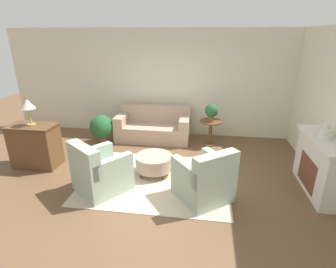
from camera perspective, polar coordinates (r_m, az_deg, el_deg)
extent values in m
plane|color=brown|center=(5.16, -2.57, -9.90)|extent=(16.00, 16.00, 0.00)
cube|color=beige|center=(7.16, 1.27, 10.94)|extent=(9.18, 0.12, 2.80)
cube|color=beige|center=(5.16, -2.57, -9.85)|extent=(2.76, 2.14, 0.01)
cube|color=tan|center=(6.95, -3.24, 0.36)|extent=(1.90, 0.84, 0.41)
cube|color=tan|center=(7.11, -2.80, 4.54)|extent=(1.90, 0.20, 0.46)
cube|color=tan|center=(7.03, -10.00, 3.17)|extent=(0.24, 0.80, 0.25)
cube|color=tan|center=(6.71, 3.65, 2.58)|extent=(0.24, 0.80, 0.25)
cube|color=brown|center=(6.66, -3.88, -2.23)|extent=(1.71, 0.05, 0.06)
cube|color=#9EB29E|center=(4.91, -14.02, -9.29)|extent=(1.12, 1.13, 0.42)
cube|color=#9EB29E|center=(4.57, -17.87, -5.45)|extent=(0.74, 0.63, 0.51)
cube|color=#9EB29E|center=(4.51, -12.08, -6.89)|extent=(0.59, 0.71, 0.28)
cube|color=#9EB29E|center=(5.01, -16.06, -4.31)|extent=(0.59, 0.71, 0.28)
cube|color=brown|center=(5.17, -10.19, -9.67)|extent=(0.59, 0.47, 0.06)
cube|color=#9EB29E|center=(4.59, 7.50, -11.13)|extent=(1.12, 1.13, 0.42)
cube|color=#9EB29E|center=(4.15, 10.36, -7.57)|extent=(0.74, 0.63, 0.51)
cube|color=#9EB29E|center=(4.61, 10.80, -6.16)|extent=(0.59, 0.71, 0.28)
cube|color=#9EB29E|center=(4.26, 4.05, -8.17)|extent=(0.59, 0.71, 0.28)
cube|color=brown|center=(4.95, 4.76, -10.92)|extent=(0.59, 0.47, 0.06)
cylinder|color=tan|center=(5.23, -3.08, -6.10)|extent=(0.73, 0.73, 0.28)
cylinder|color=brown|center=(5.18, -5.90, -8.96)|extent=(0.05, 0.05, 0.12)
cylinder|color=brown|center=(5.10, -1.09, -9.36)|extent=(0.05, 0.05, 0.12)
cylinder|color=brown|center=(5.55, -4.82, -6.75)|extent=(0.05, 0.05, 0.12)
cylinder|color=brown|center=(5.48, -0.34, -7.08)|extent=(0.05, 0.05, 0.12)
cylinder|color=brown|center=(6.57, 9.34, 2.72)|extent=(0.56, 0.56, 0.03)
cylinder|color=brown|center=(6.68, 9.18, 0.13)|extent=(0.08, 0.08, 0.60)
cylinder|color=brown|center=(6.78, 9.04, -2.14)|extent=(0.31, 0.31, 0.03)
cube|color=silver|center=(5.30, 30.09, -5.93)|extent=(0.36, 1.38, 1.00)
cube|color=brown|center=(5.30, 28.09, -7.32)|extent=(0.02, 0.76, 0.55)
cube|color=silver|center=(5.12, 30.84, -1.13)|extent=(0.44, 1.48, 0.05)
cube|color=brown|center=(6.16, -26.86, -2.27)|extent=(0.91, 0.52, 0.91)
cube|color=#4E341E|center=(6.01, -27.54, 1.58)|extent=(0.95, 0.56, 0.03)
cylinder|color=silver|center=(5.08, 31.09, 0.12)|extent=(0.21, 0.21, 0.19)
cylinder|color=silver|center=(5.04, 31.36, 1.51)|extent=(0.10, 0.10, 0.07)
cylinder|color=brown|center=(6.55, 9.38, 3.36)|extent=(0.15, 0.15, 0.12)
sphere|color=#23562D|center=(6.49, 9.48, 5.04)|extent=(0.32, 0.32, 0.32)
cylinder|color=brown|center=(6.99, -13.98, -1.13)|extent=(0.24, 0.24, 0.18)
sphere|color=#23562D|center=(6.87, -14.23, 1.54)|extent=(0.60, 0.60, 0.60)
cylinder|color=tan|center=(6.01, -27.59, 1.85)|extent=(0.16, 0.16, 0.03)
cylinder|color=tan|center=(5.96, -27.87, 3.43)|extent=(0.03, 0.03, 0.32)
cone|color=beige|center=(5.90, -28.28, 5.78)|extent=(0.28, 0.28, 0.19)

